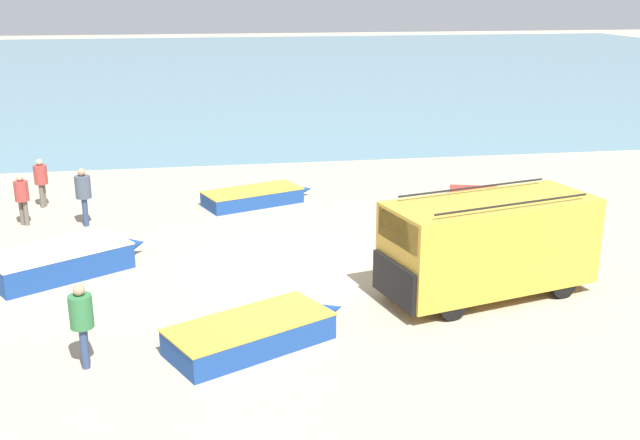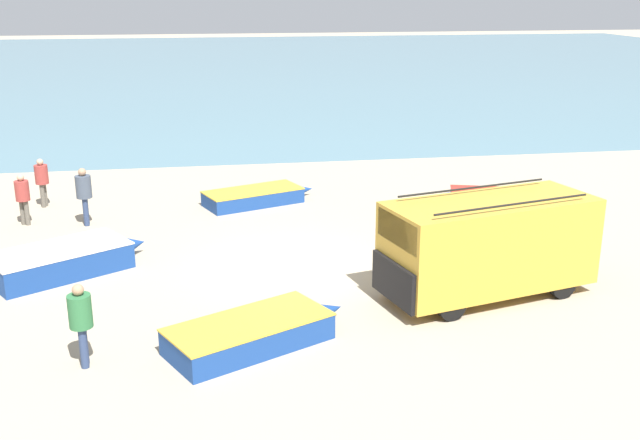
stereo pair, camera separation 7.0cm
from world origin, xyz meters
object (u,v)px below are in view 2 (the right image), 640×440
object	(u,v)px
fisherman_0	(42,178)
fisherman_1	(81,318)
fishing_rowboat_1	(256,196)
fisherman_3	(84,191)
fisherman_2	(23,195)
parked_van	(488,244)
fishing_rowboat_3	(254,332)
fishing_rowboat_2	(65,260)
fishing_rowboat_0	(508,199)

from	to	relation	value
fisherman_0	fisherman_1	world-z (taller)	fisherman_1
fishing_rowboat_1	fisherman_3	world-z (taller)	fisherman_3
fishing_rowboat_1	fisherman_2	xyz separation A→B (m)	(-7.22, -1.20, 0.71)
parked_van	fisherman_0	size ratio (longest dim) A/B	3.29
parked_van	fishing_rowboat_3	size ratio (longest dim) A/B	1.33
fishing_rowboat_3	fisherman_2	world-z (taller)	fisherman_2
parked_van	fisherman_0	distance (m)	15.13
fishing_rowboat_1	fisherman_0	distance (m)	7.10
fisherman_3	fishing_rowboat_2	bearing A→B (deg)	-96.00
fishing_rowboat_2	fishing_rowboat_3	world-z (taller)	fishing_rowboat_2
fisherman_0	fisherman_1	bearing A→B (deg)	-63.59
fishing_rowboat_1	fisherman_1	world-z (taller)	fisherman_1
fisherman_0	fisherman_1	xyz separation A→B (m)	(2.84, -11.56, 0.04)
fisherman_0	fisherman_2	world-z (taller)	fisherman_0
fishing_rowboat_3	fisherman_3	world-z (taller)	fisherman_3
fishing_rowboat_1	fishing_rowboat_2	xyz separation A→B (m)	(-5.35, -5.57, 0.09)
parked_van	fishing_rowboat_0	distance (m)	7.90
fishing_rowboat_1	fisherman_1	size ratio (longest dim) A/B	2.35
fisherman_3	parked_van	bearing A→B (deg)	-41.29
fishing_rowboat_1	fishing_rowboat_0	bearing A→B (deg)	-32.61
fishing_rowboat_0	fishing_rowboat_1	distance (m)	8.46
fishing_rowboat_2	fisherman_0	xyz separation A→B (m)	(-1.66, 6.36, 0.63)
parked_van	fishing_rowboat_3	bearing A→B (deg)	2.88
fishing_rowboat_3	fisherman_3	size ratio (longest dim) A/B	2.26
fishing_rowboat_0	fishing_rowboat_2	bearing A→B (deg)	32.92
fishing_rowboat_0	fisherman_2	bearing A→B (deg)	15.21
fisherman_2	fishing_rowboat_3	bearing A→B (deg)	-116.44
fishing_rowboat_1	fisherman_1	xyz separation A→B (m)	(-4.18, -10.78, 0.77)
fisherman_0	fisherman_3	world-z (taller)	fisherman_3
fisherman_1	fisherman_3	bearing A→B (deg)	91.53
fishing_rowboat_2	fisherman_1	bearing A→B (deg)	-109.01
fishing_rowboat_1	fisherman_0	bearing A→B (deg)	152.61
fishing_rowboat_3	fisherman_2	distance (m)	11.23
fishing_rowboat_2	fishing_rowboat_0	bearing A→B (deg)	-15.87
fishing_rowboat_0	fisherman_2	distance (m)	15.53
fishing_rowboat_3	fishing_rowboat_0	bearing A→B (deg)	16.86
parked_van	fisherman_3	size ratio (longest dim) A/B	2.99
fisherman_0	fisherman_3	xyz separation A→B (m)	(1.66, -2.30, 0.10)
parked_van	fisherman_3	distance (m)	12.42
fishing_rowboat_0	fisherman_0	world-z (taller)	fisherman_0
fishing_rowboat_0	fisherman_0	xyz separation A→B (m)	(-15.30, 2.48, 0.73)
fisherman_3	fisherman_1	bearing A→B (deg)	-88.75
parked_van	fisherman_0	world-z (taller)	parked_van
fisherman_3	fishing_rowboat_0	bearing A→B (deg)	-6.72
fisherman_1	fisherman_3	xyz separation A→B (m)	(-1.17, 9.26, 0.06)
fishing_rowboat_2	fisherman_3	distance (m)	4.12
fishing_rowboat_2	parked_van	bearing A→B (deg)	-48.85
fishing_rowboat_1	fisherman_0	xyz separation A→B (m)	(-7.02, 0.78, 0.72)
fisherman_0	parked_van	bearing A→B (deg)	-26.16
parked_van	fisherman_1	distance (m)	9.20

